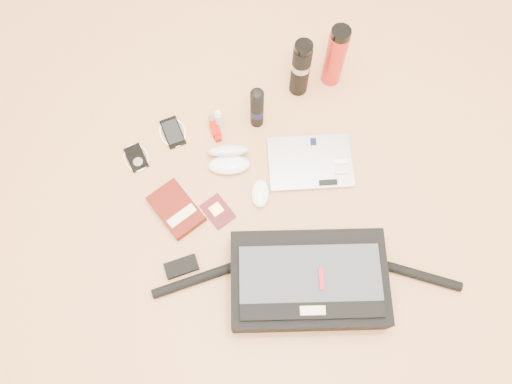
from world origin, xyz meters
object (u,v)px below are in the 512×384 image
laptop (311,163)px  book (176,209)px  thermos_black (301,68)px  messenger_bag (307,281)px  thermos_red (335,57)px

laptop → book: 0.52m
laptop → thermos_black: bearing=93.0°
messenger_bag → book: size_ratio=4.43×
thermos_black → thermos_red: bearing=1.0°
laptop → thermos_black: thermos_black is taller
messenger_bag → thermos_red: bearing=79.9°
thermos_black → laptop: bearing=-102.5°
book → messenger_bag: bearing=-69.0°
laptop → messenger_bag: bearing=-97.6°
laptop → book: book is taller
messenger_bag → book: messenger_bag is taller
thermos_black → book: bearing=-150.4°
book → thermos_black: size_ratio=0.83×
book → laptop: bearing=-17.9°
messenger_bag → thermos_black: size_ratio=3.66×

